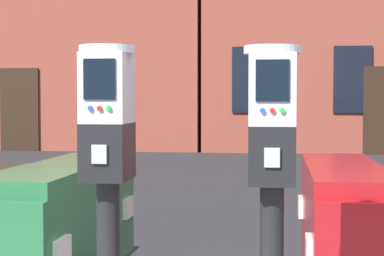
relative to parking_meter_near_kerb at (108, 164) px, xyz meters
The scene contains 2 objects.
parking_meter_near_kerb is the anchor object (origin of this frame).
parking_meter_twin_adjacent 0.63m from the parking_meter_near_kerb, ahead, with size 0.22×0.25×1.45m.
Camera 1 is at (0.49, -2.65, 1.41)m, focal length 63.55 mm.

